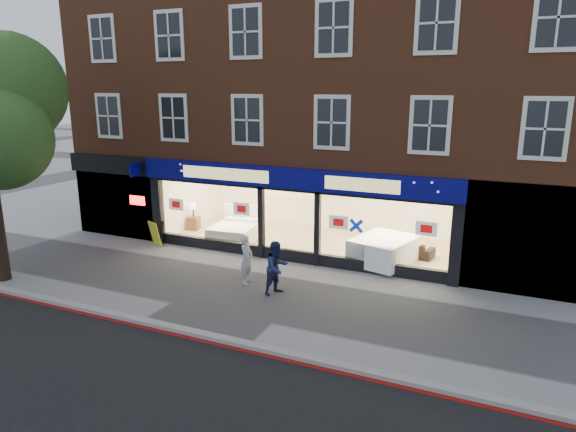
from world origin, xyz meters
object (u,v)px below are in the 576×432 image
Objects in this scene: a_board at (157,233)px; pedestrian_grey at (247,259)px; sofa at (408,248)px; display_bed at (236,231)px; mattress_stack at (384,250)px; pedestrian_blue at (277,268)px.

a_board is 5.42m from pedestrian_grey.
pedestrian_grey is (-4.05, -4.41, 0.40)m from sofa.
display_bed is 1.47× the size of pedestrian_grey.
a_board is (-8.46, -1.30, -0.05)m from mattress_stack.
display_bed is 0.88× the size of mattress_stack.
pedestrian_grey is 0.96× the size of pedestrian_blue.
pedestrian_grey is at bearing -135.89° from mattress_stack.
pedestrian_grey is 1.26m from pedestrian_blue.
sofa is 6.00m from pedestrian_grey.
sofa is (0.60, 1.06, -0.16)m from mattress_stack.
sofa is at bearing -6.73° from pedestrian_blue.
sofa is 5.60m from pedestrian_blue.
pedestrian_blue reaches higher than pedestrian_grey.
sofa is 1.19× the size of pedestrian_grey.
pedestrian_blue is at bearing -114.25° from pedestrian_grey.
pedestrian_grey is (-3.45, -3.35, 0.24)m from mattress_stack.
sofa is 1.13× the size of pedestrian_blue.
display_bed is 5.49m from pedestrian_blue.
a_board is at bearing 22.95° from sofa.
pedestrian_grey reaches higher than a_board.
sofa is (6.53, 0.73, -0.06)m from display_bed.
mattress_stack is 4.81m from pedestrian_grey.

